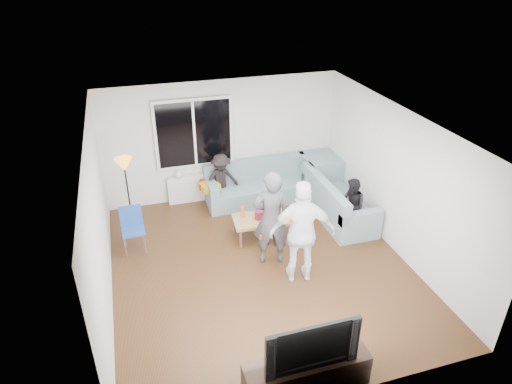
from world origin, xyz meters
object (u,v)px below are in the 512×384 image
object	(u,v)px
sofa_back_section	(259,183)
spectator_back	(221,180)
side_chair	(133,231)
player_right	(302,232)
television	(309,341)
spectator_right	(352,206)
tv_console	(306,373)
floor_lamp	(129,197)
player_left	(271,218)
coffee_table	(262,227)
sofa_right_section	(339,198)

from	to	relation	value
sofa_back_section	spectator_back	distance (m)	0.85
side_chair	player_right	xyz separation A→B (m)	(2.60, -1.57, 0.47)
player_right	television	xyz separation A→B (m)	(-0.73, -2.02, -0.12)
spectator_right	tv_console	distance (m)	3.80
floor_lamp	spectator_right	distance (m)	4.24
sofa_back_section	spectator_right	size ratio (longest dim) A/B	2.08
sofa_back_section	player_right	size ratio (longest dim) A/B	1.27
floor_lamp	sofa_back_section	bearing A→B (deg)	10.63
side_chair	tv_console	xyz separation A→B (m)	(1.87, -3.60, -0.21)
player_right	tv_console	distance (m)	2.25
floor_lamp	television	size ratio (longest dim) A/B	1.32
side_chair	sofa_back_section	bearing A→B (deg)	21.09
player_left	tv_console	xyz separation A→B (m)	(-0.40, -2.62, -0.65)
coffee_table	sofa_back_section	bearing A→B (deg)	75.33
floor_lamp	player_left	world-z (taller)	player_left
floor_lamp	television	world-z (taller)	floor_lamp
player_right	spectator_back	xyz separation A→B (m)	(-0.70, 2.78, -0.31)
sofa_right_section	tv_console	size ratio (longest dim) A/B	1.25
floor_lamp	coffee_table	bearing A→B (deg)	-20.07
tv_console	television	world-z (taller)	television
sofa_back_section	spectator_right	xyz separation A→B (m)	(1.34, -1.68, 0.13)
side_chair	spectator_back	world-z (taller)	spectator_back
player_right	spectator_back	bearing A→B (deg)	-63.67
player_left	tv_console	world-z (taller)	player_left
sofa_back_section	side_chair	distance (m)	2.97
television	coffee_table	bearing A→B (deg)	81.72
player_left	sofa_back_section	bearing A→B (deg)	-90.49
tv_console	coffee_table	bearing A→B (deg)	81.72
tv_console	player_right	bearing A→B (deg)	70.26
player_left	player_right	size ratio (longest dim) A/B	0.96
side_chair	tv_console	bearing A→B (deg)	-64.68
sofa_right_section	television	world-z (taller)	television
sofa_back_section	television	distance (m)	4.86
sofa_right_section	television	distance (m)	4.26
sofa_right_section	spectator_right	size ratio (longest dim) A/B	1.81
coffee_table	player_right	distance (m)	1.56
television	floor_lamp	bearing A→B (deg)	113.74
coffee_table	television	bearing A→B (deg)	-98.28
sofa_back_section	side_chair	size ratio (longest dim) A/B	2.67
sofa_back_section	player_right	bearing A→B (deg)	-92.68
player_left	spectator_right	world-z (taller)	player_left
sofa_back_section	spectator_back	bearing A→B (deg)	177.93
player_left	player_right	distance (m)	0.68
sofa_back_section	side_chair	world-z (taller)	side_chair
player_left	spectator_right	distance (m)	1.88
sofa_back_section	sofa_right_section	xyz separation A→B (m)	(1.34, -1.14, 0.00)
floor_lamp	tv_console	xyz separation A→B (m)	(1.87, -4.26, -0.56)
coffee_table	spectator_back	world-z (taller)	spectator_back
television	spectator_right	bearing A→B (deg)	54.55
player_left	spectator_back	size ratio (longest dim) A/B	1.48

